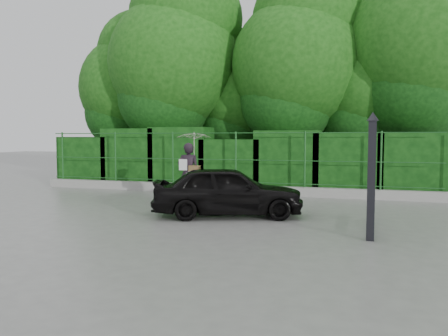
% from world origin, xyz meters
% --- Properties ---
extents(ground, '(80.00, 80.00, 0.00)m').
position_xyz_m(ground, '(0.00, 0.00, 0.00)').
color(ground, gray).
extents(kerb, '(14.00, 0.25, 0.30)m').
position_xyz_m(kerb, '(0.00, 4.50, 0.15)').
color(kerb, '#9E9E99').
rests_on(kerb, ground).
extents(fence, '(14.13, 0.06, 1.80)m').
position_xyz_m(fence, '(0.22, 4.50, 1.20)').
color(fence, '#1C521F').
rests_on(fence, kerb).
extents(hedge, '(14.20, 1.20, 2.27)m').
position_xyz_m(hedge, '(-0.01, 5.50, 1.04)').
color(hedge, black).
rests_on(hedge, ground).
extents(trees, '(17.10, 6.15, 8.08)m').
position_xyz_m(trees, '(1.14, 7.74, 4.62)').
color(trees, black).
rests_on(trees, ground).
extents(gate, '(0.22, 2.33, 2.36)m').
position_xyz_m(gate, '(4.60, -0.72, 1.19)').
color(gate, black).
rests_on(gate, ground).
extents(woman, '(1.00, 1.00, 2.07)m').
position_xyz_m(woman, '(-0.26, 2.19, 1.36)').
color(woman, black).
rests_on(woman, ground).
extents(car, '(3.87, 2.52, 1.23)m').
position_xyz_m(car, '(1.36, 0.42, 0.61)').
color(car, black).
rests_on(car, ground).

